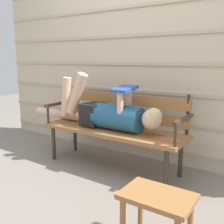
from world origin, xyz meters
TOP-DOWN VIEW (x-y plane):
  - ground_plane at (0.00, 0.00)m, footprint 12.00×12.00m
  - house_siding at (0.00, 0.62)m, footprint 4.24×0.08m
  - park_bench at (0.00, 0.20)m, footprint 1.55×0.49m
  - reclining_person at (-0.08, 0.13)m, footprint 1.73×0.26m
  - footstool at (0.92, -0.75)m, footprint 0.42×0.29m

SIDE VIEW (x-z plane):
  - ground_plane at x=0.00m, z-range 0.00..0.00m
  - footstool at x=0.92m, z-range 0.11..0.47m
  - park_bench at x=0.00m, z-range 0.05..0.87m
  - reclining_person at x=-0.08m, z-range 0.29..0.87m
  - house_siding at x=0.00m, z-range 0.00..2.17m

